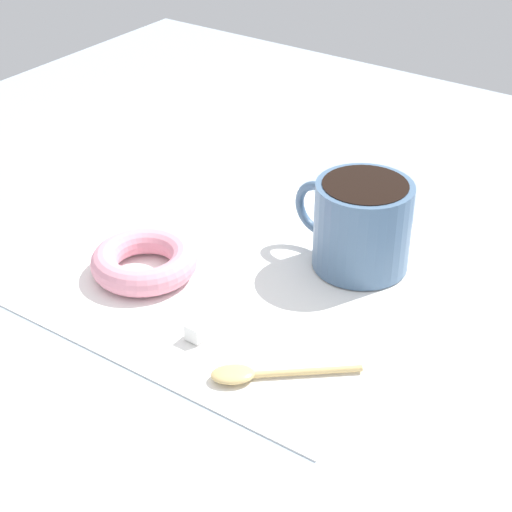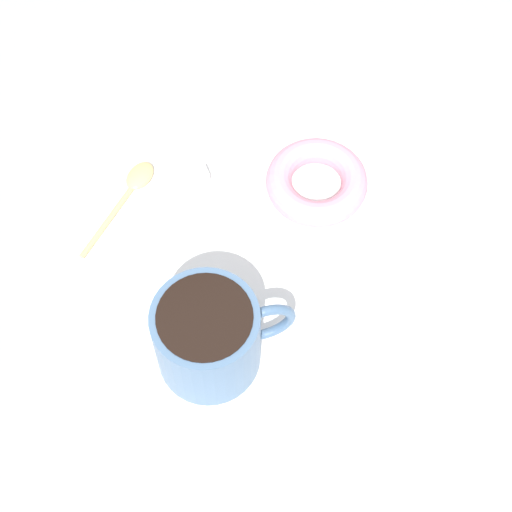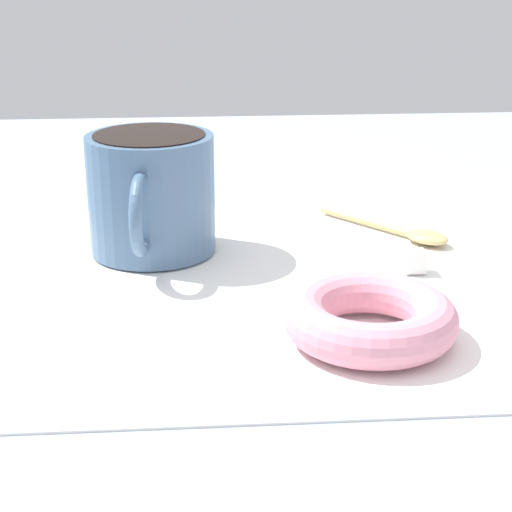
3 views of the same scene
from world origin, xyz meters
TOP-DOWN VIEW (x-y plane):
  - ground_plane at (0.00, 0.00)cm, footprint 120.00×120.00cm
  - napkin at (-1.00, 0.97)cm, footprint 35.03×35.03cm
  - coffee_cup at (-8.19, 8.13)cm, footprint 9.30×12.68cm
  - donut at (5.01, -7.89)cm, footprint 10.23×10.23cm
  - spoon at (11.68, 9.52)cm, footprint 9.14×10.42cm
  - sugar_cube at (10.27, 2.55)cm, footprint 1.47×1.47cm

SIDE VIEW (x-z plane):
  - ground_plane at x=0.00cm, z-range -2.00..0.00cm
  - napkin at x=-1.00cm, z-range 0.00..0.30cm
  - spoon at x=11.68cm, z-range 0.25..1.15cm
  - sugar_cube at x=10.27cm, z-range 0.30..1.77cm
  - donut at x=5.01cm, z-range 0.30..2.91cm
  - coffee_cup at x=-8.19cm, z-range 0.45..9.26cm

